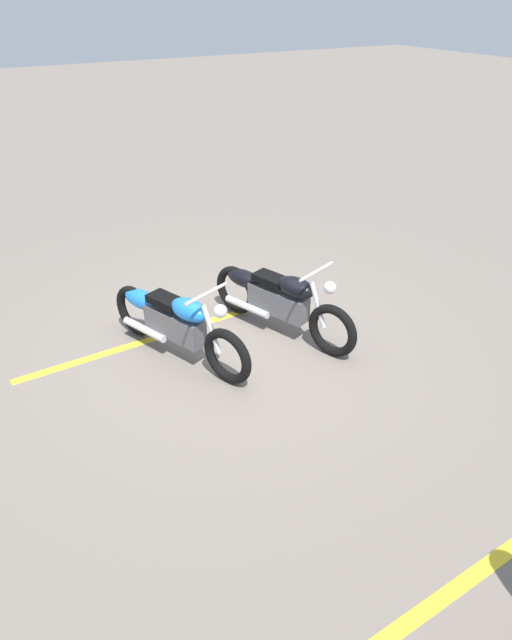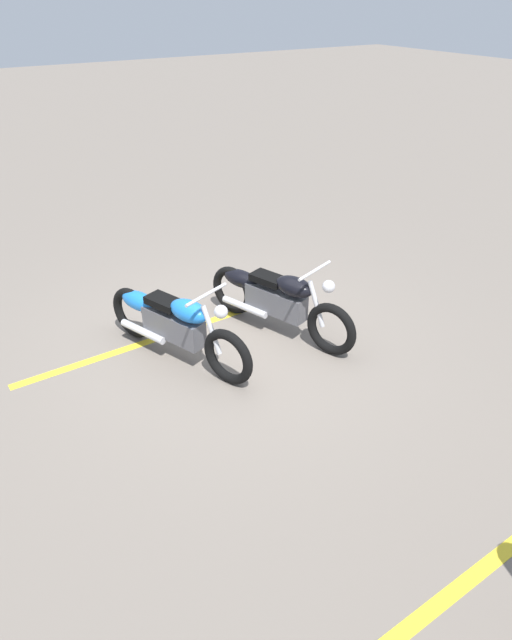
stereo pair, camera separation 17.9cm
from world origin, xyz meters
name	(u,v)px [view 2 (the right image)]	position (x,y,z in m)	size (l,w,h in m)	color
ground_plane	(228,341)	(0.00, 0.00, 0.00)	(60.00, 60.00, 0.00)	slate
motorcycle_bright_foreground	(173,323)	(-0.05, -0.69, 0.46)	(2.13, 0.92, 1.04)	black
motorcycle_dark_foreground	(275,298)	(0.09, 0.65, 0.46)	(2.15, 0.90, 1.04)	black
parking_stripe_near	(142,343)	(-0.51, -0.94, 0.00)	(3.20, 0.12, 0.01)	yellow
parking_stripe_mid	(430,611)	(3.84, -0.51, 0.00)	(3.20, 0.12, 0.01)	yellow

